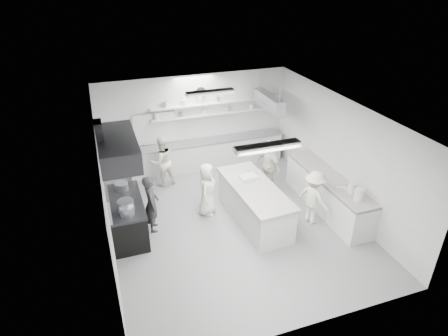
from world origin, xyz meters
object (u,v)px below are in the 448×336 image
object	(u,v)px
cook_back	(162,161)
back_counter	(208,154)
right_counter	(328,193)
cook_stove	(151,204)
prep_island	(254,204)
stove	(127,218)

from	to	relation	value
cook_back	back_counter	bearing A→B (deg)	-170.72
back_counter	right_counter	bearing A→B (deg)	-55.35
right_counter	cook_back	size ratio (longest dim) A/B	2.12
right_counter	cook_stove	distance (m)	4.68
cook_back	prep_island	bearing A→B (deg)	111.98
stove	right_counter	xyz separation A→B (m)	(5.25, -0.60, 0.02)
prep_island	stove	bearing A→B (deg)	168.22
cook_back	stove	bearing A→B (deg)	44.68
prep_island	cook_back	distance (m)	3.20
right_counter	cook_stove	bearing A→B (deg)	172.71
stove	cook_back	world-z (taller)	cook_back
stove	prep_island	size ratio (longest dim) A/B	0.70
right_counter	cook_stove	world-z (taller)	cook_stove
cook_stove	prep_island	bearing A→B (deg)	-94.24
back_counter	cook_back	world-z (taller)	cook_back
back_counter	right_counter	world-z (taller)	right_counter
stove	cook_stove	bearing A→B (deg)	-0.75
stove	back_counter	bearing A→B (deg)	43.99
right_counter	cook_back	xyz separation A→B (m)	(-3.96, 2.71, 0.31)
cook_back	right_counter	bearing A→B (deg)	131.71
right_counter	cook_back	bearing A→B (deg)	145.56
stove	cook_back	xyz separation A→B (m)	(1.29, 2.11, 0.33)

